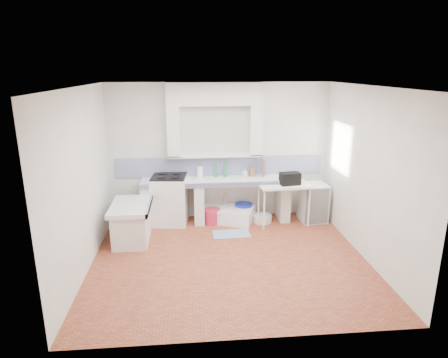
{
  "coord_description": "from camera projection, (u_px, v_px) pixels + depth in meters",
  "views": [
    {
      "loc": [
        -0.62,
        -5.8,
        3.06
      ],
      "look_at": [
        0.0,
        1.0,
        1.1
      ],
      "focal_mm": 31.07,
      "sensor_mm": 36.0,
      "label": 1
    }
  ],
  "objects": [
    {
      "name": "window_frame",
      "position": [
        350.0,
        148.0,
        7.37
      ],
      "size": [
        0.35,
        0.86,
        1.06
      ],
      "primitive_type": "cube",
      "color": "#371D11",
      "rests_on": "ground"
    },
    {
      "name": "backsplash",
      "position": [
        220.0,
        166.0,
        8.05
      ],
      "size": [
        4.27,
        0.03,
        0.4
      ],
      "primitive_type": "cube",
      "color": "navy",
      "rests_on": "ground"
    },
    {
      "name": "cutting_board",
      "position": [
        264.0,
        169.0,
        8.01
      ],
      "size": [
        0.09,
        0.23,
        0.32
      ],
      "primitive_type": "cube",
      "rotation": [
        0.0,
        0.0,
        -0.29
      ],
      "color": "olive",
      "rests_on": "counter_slab"
    },
    {
      "name": "counter_lip",
      "position": [
        217.0,
        185.0,
        7.57
      ],
      "size": [
        3.0,
        0.04,
        0.1
      ],
      "primitive_type": "cube",
      "color": "navy",
      "rests_on": "ground"
    },
    {
      "name": "stove",
      "position": [
        170.0,
        200.0,
        7.85
      ],
      "size": [
        0.75,
        0.73,
        0.97
      ],
      "primitive_type": "cube",
      "rotation": [
        0.0,
        0.0,
        -0.11
      ],
      "color": "white",
      "rests_on": "ground"
    },
    {
      "name": "counter_pier_left",
      "position": [
        147.0,
        204.0,
        7.84
      ],
      "size": [
        0.2,
        0.55,
        0.82
      ],
      "primitive_type": "cube",
      "color": "white",
      "rests_on": "ground"
    },
    {
      "name": "green_bottle_b",
      "position": [
        225.0,
        170.0,
        7.94
      ],
      "size": [
        0.09,
        0.09,
        0.31
      ],
      "primitive_type": "cylinder",
      "rotation": [
        0.0,
        0.0,
        0.33
      ],
      "color": "#1E7C40",
      "rests_on": "counter_slab"
    },
    {
      "name": "bucket_blue",
      "position": [
        243.0,
        211.0,
        8.11
      ],
      "size": [
        0.46,
        0.46,
        0.34
      ],
      "primitive_type": "cylinder",
      "rotation": [
        0.0,
        0.0,
        -0.34
      ],
      "color": "#1329A8",
      "rests_on": "ground"
    },
    {
      "name": "soap_bottle",
      "position": [
        245.0,
        173.0,
        7.94
      ],
      "size": [
        0.11,
        0.11,
        0.18
      ],
      "primitive_type": "imported",
      "rotation": [
        0.0,
        0.0,
        0.39
      ],
      "color": "white",
      "rests_on": "counter_slab"
    },
    {
      "name": "counter_slab",
      "position": [
        216.0,
        181.0,
        7.83
      ],
      "size": [
        3.0,
        0.6,
        0.08
      ],
      "primitive_type": "cube",
      "color": "white",
      "rests_on": "ground"
    },
    {
      "name": "paper_towel",
      "position": [
        200.0,
        172.0,
        7.91
      ],
      "size": [
        0.15,
        0.15,
        0.23
      ],
      "primitive_type": "cylinder",
      "rotation": [
        0.0,
        0.0,
        -0.36
      ],
      "color": "white",
      "rests_on": "counter_slab"
    },
    {
      "name": "alcove_mass",
      "position": [
        215.0,
        94.0,
        7.53
      ],
      "size": [
        1.9,
        0.25,
        0.45
      ],
      "primitive_type": "cube",
      "color": "white",
      "rests_on": "ground"
    },
    {
      "name": "black_bag",
      "position": [
        290.0,
        179.0,
        7.62
      ],
      "size": [
        0.42,
        0.28,
        0.24
      ],
      "primitive_type": "cube",
      "rotation": [
        0.0,
        0.0,
        0.15
      ],
      "color": "black",
      "rests_on": "side_table"
    },
    {
      "name": "green_bottle_a",
      "position": [
        216.0,
        170.0,
        7.93
      ],
      "size": [
        0.07,
        0.07,
        0.29
      ],
      "primitive_type": "cylinder",
      "rotation": [
        0.0,
        0.0,
        -0.07
      ],
      "color": "#1E7C40",
      "rests_on": "counter_slab"
    },
    {
      "name": "wall_left",
      "position": [
        82.0,
        182.0,
        5.87
      ],
      "size": [
        0.0,
        4.5,
        4.5
      ],
      "primitive_type": "plane",
      "rotation": [
        1.57,
        0.0,
        1.57
      ],
      "color": "white",
      "rests_on": "ground"
    },
    {
      "name": "floor",
      "position": [
        229.0,
        259.0,
        6.45
      ],
      "size": [
        4.5,
        4.5,
        0.0
      ],
      "primitive_type": "plane",
      "color": "#A14E34",
      "rests_on": "ground"
    },
    {
      "name": "wall_right",
      "position": [
        368.0,
        175.0,
        6.26
      ],
      "size": [
        0.0,
        4.5,
        4.5
      ],
      "primitive_type": "plane",
      "rotation": [
        1.57,
        0.0,
        -1.57
      ],
      "color": "white",
      "rests_on": "ground"
    },
    {
      "name": "water_bottle_b",
      "position": [
        226.0,
        211.0,
        8.19
      ],
      "size": [
        0.1,
        0.1,
        0.3
      ],
      "primitive_type": "cylinder",
      "rotation": [
        0.0,
        0.0,
        0.31
      ],
      "color": "silver",
      "rests_on": "ground"
    },
    {
      "name": "wall_back",
      "position": [
        220.0,
        152.0,
        7.98
      ],
      "size": [
        4.5,
        0.0,
        4.5
      ],
      "primitive_type": "plane",
      "rotation": [
        1.57,
        0.0,
        0.0
      ],
      "color": "white",
      "rests_on": "ground"
    },
    {
      "name": "bucket_red",
      "position": [
        212.0,
        216.0,
        7.9
      ],
      "size": [
        0.34,
        0.34,
        0.31
      ],
      "primitive_type": "cylinder",
      "rotation": [
        0.0,
        0.0,
        0.05
      ],
      "color": "#C82643",
      "rests_on": "ground"
    },
    {
      "name": "fridge",
      "position": [
        313.0,
        202.0,
        7.98
      ],
      "size": [
        0.54,
        0.54,
        0.79
      ],
      "primitive_type": "cube",
      "rotation": [
        0.0,
        0.0,
        0.06
      ],
      "color": "white",
      "rests_on": "ground"
    },
    {
      "name": "water_bottle_a",
      "position": [
        225.0,
        211.0,
        8.19
      ],
      "size": [
        0.09,
        0.09,
        0.32
      ],
      "primitive_type": "cylinder",
      "rotation": [
        0.0,
        0.0,
        -0.1
      ],
      "color": "silver",
      "rests_on": "ground"
    },
    {
      "name": "peninsula_lip",
      "position": [
        149.0,
        206.0,
        7.01
      ],
      "size": [
        0.04,
        1.1,
        0.1
      ],
      "primitive_type": "cube",
      "color": "navy",
      "rests_on": "ground"
    },
    {
      "name": "wall_front",
      "position": [
        249.0,
        229.0,
        4.15
      ],
      "size": [
        4.5,
        0.0,
        4.5
      ],
      "primitive_type": "plane",
      "rotation": [
        -1.57,
        0.0,
        0.0
      ],
      "color": "white",
      "rests_on": "ground"
    },
    {
      "name": "lace_valance",
      "position": [
        344.0,
        128.0,
        7.26
      ],
      "size": [
        0.01,
        0.84,
        0.24
      ],
      "primitive_type": "cube",
      "color": "white",
      "rests_on": "ground"
    },
    {
      "name": "side_table",
      "position": [
        283.0,
        204.0,
        7.8
      ],
      "size": [
        1.04,
        0.62,
        0.04
      ],
      "primitive_type": "cube",
      "rotation": [
        0.0,
        0.0,
        0.06
      ],
      "color": "white",
      "rests_on": "ground"
    },
    {
      "name": "sink",
      "position": [
        226.0,
        214.0,
        8.04
      ],
      "size": [
        1.26,
        0.98,
        0.27
      ],
      "primitive_type": "cube",
      "rotation": [
        0.0,
        0.0,
        -0.39
      ],
      "color": "white",
      "rests_on": "ground"
    },
    {
      "name": "ceiling",
      "position": [
        230.0,
        86.0,
        5.68
      ],
      "size": [
        4.5,
        4.5,
        0.0
      ],
      "primitive_type": "plane",
      "rotation": [
        3.14,
        0.0,
        0.0
      ],
      "color": "white",
      "rests_on": "ground"
    },
    {
      "name": "counter_pier_mid",
      "position": [
        199.0,
        203.0,
        7.93
      ],
      "size": [
        0.2,
        0.55,
        0.82
      ],
      "primitive_type": "cube",
      "color": "white",
      "rests_on": "ground"
    },
    {
      "name": "peninsula_base",
      "position": [
        132.0,
        224.0,
        7.08
      ],
      "size": [
        0.6,
        1.0,
        0.62
      ],
      "primitive_type": "cube",
      "color": "white",
      "rests_on": "ground"
    },
    {
      "name": "rug",
      "position": [
        231.0,
        234.0,
        7.41
      ],
      "size": [
        0.72,
        0.43,
        0.01
      ],
      "primitive_type": "cube",
      "rotation": [
        0.0,
        0.0,
        0.04
      ],
      "color": "#385783",
      "rests_on": "ground"
    },
    {
      "name": "bucket_orange",
      "position": [
        225.0,
        216.0,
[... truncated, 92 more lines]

